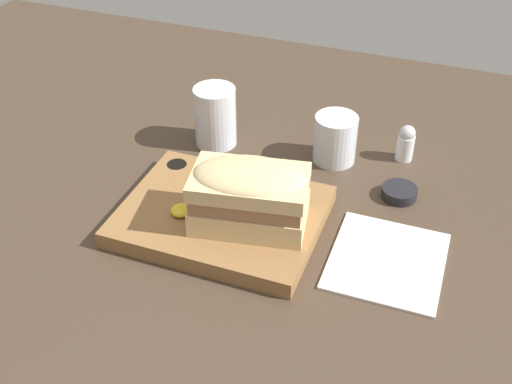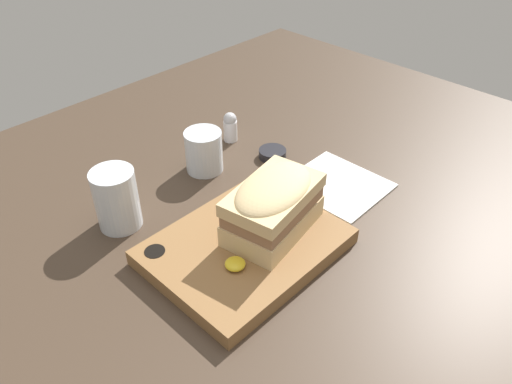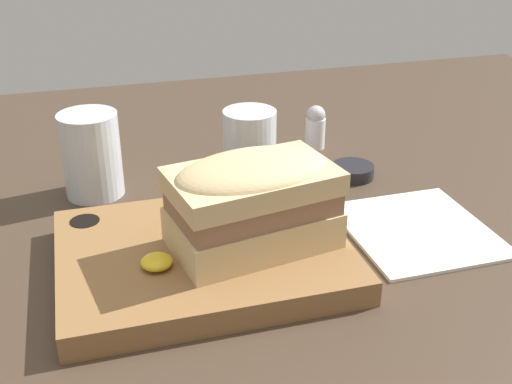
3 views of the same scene
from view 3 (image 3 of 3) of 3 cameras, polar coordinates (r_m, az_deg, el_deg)
The scene contains 9 objects.
dining_table at distance 67.41cm, azimuth -7.25°, elevation -6.39°, with size 165.29×122.61×2.00cm.
serving_board at distance 64.32cm, azimuth -4.80°, elevation -5.59°, with size 28.14×22.10×2.65cm.
sandwich at distance 61.05cm, azimuth -0.29°, elevation -0.54°, with size 16.97×11.98×9.35cm.
mustard_dollop at distance 60.26cm, azimuth -8.83°, elevation -6.15°, with size 2.98×2.98×1.19cm.
water_glass at distance 79.49cm, azimuth -14.36°, elevation 2.78°, with size 7.04×7.04×10.30cm.
wine_glass at distance 84.29cm, azimuth -0.56°, elevation 4.50°, with size 6.99×6.99×7.98cm.
napkin at distance 72.77cm, azimuth 14.17°, elevation -3.28°, with size 15.12×16.51×0.40cm.
salt_shaker at distance 91.45cm, azimuth 5.30°, elevation 5.80°, with size 2.83×2.83×6.26cm.
condiment_dish at distance 83.73cm, azimuth 8.60°, elevation 1.85°, with size 5.41×5.41×1.65cm.
Camera 3 is at (-7.39, -56.21, 37.46)cm, focal length 45.00 mm.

